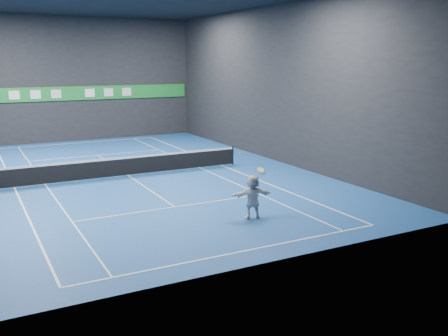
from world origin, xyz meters
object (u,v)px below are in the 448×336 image
tennis_ball (241,153)px  tennis_net (128,165)px  player (253,197)px  tennis_racket (261,173)px

tennis_ball → tennis_net: 9.31m
tennis_ball → player: bearing=-22.2°
tennis_net → tennis_ball: bearing=-79.7°
player → tennis_net: player is taller
tennis_net → tennis_racket: tennis_racket is taller
tennis_ball → tennis_racket: bearing=-8.7°
tennis_ball → tennis_net: tennis_ball is taller
player → tennis_racket: 0.95m
tennis_racket → player: bearing=-173.1°
player → tennis_net: size_ratio=0.13×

